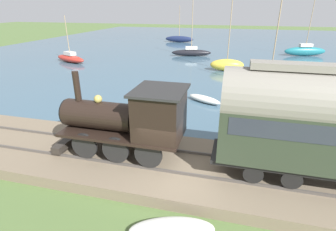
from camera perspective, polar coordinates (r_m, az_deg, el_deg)
name	(u,v)px	position (r m, az deg, el deg)	size (l,w,h in m)	color
ground_plane	(170,180)	(11.60, 0.47, -13.81)	(200.00, 200.00, 0.00)	#516B38
harbor_water	(225,45)	(53.03, 12.38, 14.75)	(80.00, 80.00, 0.01)	#426075
rail_embankment	(174,166)	(11.99, 1.28, -10.95)	(5.01, 56.00, 0.62)	#756651
steam_locomotive	(132,117)	(11.47, -7.85, -0.38)	(2.35, 5.97, 3.69)	black
sailboat_teal	(305,51)	(45.04, 27.65, 12.38)	(2.62, 6.18, 8.05)	#1E707A
sailboat_yellow	(227,65)	(31.27, 12.71, 10.76)	(2.01, 3.97, 7.87)	gold
sailboat_black	(191,52)	(40.17, 5.10, 13.59)	(2.29, 5.95, 8.17)	black
sailboat_navy	(179,39)	(56.14, 2.47, 16.31)	(1.59, 6.02, 6.98)	#192347
sailboat_red	(70,58)	(37.76, -20.48, 11.63)	(3.37, 5.54, 5.81)	#B72D23
sailboat_brown	(269,83)	(25.57, 21.17, 6.63)	(3.43, 4.30, 7.85)	brown
rowboat_mid_harbor	(204,99)	(20.46, 7.93, 3.55)	(2.13, 2.90, 0.50)	silver
rowboat_far_out	(250,100)	(21.02, 17.36, 3.22)	(1.76, 2.51, 0.49)	#B7B2A3
beached_dinghy	(172,230)	(9.23, 0.83, -23.67)	(1.88, 3.00, 0.44)	silver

